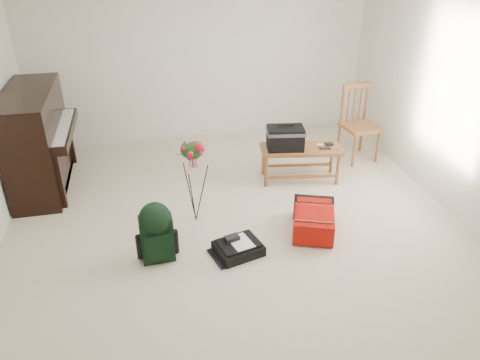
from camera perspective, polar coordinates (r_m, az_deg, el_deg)
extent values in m
cube|color=beige|center=(5.12, -0.14, -6.69)|extent=(5.00, 5.50, 0.01)
cube|color=silver|center=(7.09, -4.95, 14.75)|extent=(5.00, 0.04, 2.50)
cube|color=silver|center=(5.56, 26.22, 7.78)|extent=(0.04, 5.50, 2.50)
cube|color=black|center=(6.28, -23.51, 4.43)|extent=(0.55, 1.50, 1.25)
cube|color=black|center=(6.19, -21.00, 5.64)|extent=(0.28, 1.30, 0.10)
cube|color=white|center=(6.17, -21.08, 6.06)|extent=(0.22, 1.20, 0.02)
cube|color=black|center=(6.51, -22.10, -0.10)|extent=(0.45, 1.30, 0.10)
cube|color=#975831|center=(6.03, 7.44, 3.77)|extent=(1.07, 0.56, 0.04)
cylinder|color=#975831|center=(5.87, 3.56, 0.69)|extent=(0.04, 0.04, 0.42)
cylinder|color=#975831|center=(6.14, 2.76, 2.11)|extent=(0.04, 0.04, 0.42)
cylinder|color=#975831|center=(6.16, 11.84, 1.53)|extent=(0.04, 0.04, 0.42)
cylinder|color=#975831|center=(6.42, 10.73, 2.86)|extent=(0.04, 0.04, 0.42)
cube|color=#975831|center=(6.73, 14.42, 6.30)|extent=(0.52, 0.52, 0.04)
cylinder|color=#975831|center=(6.59, 13.33, 3.51)|extent=(0.04, 0.04, 0.47)
cylinder|color=#975831|center=(6.91, 12.03, 4.89)|extent=(0.04, 0.04, 0.47)
cylinder|color=#975831|center=(6.76, 16.34, 3.77)|extent=(0.04, 0.04, 0.47)
cylinder|color=#975831|center=(7.08, 14.94, 5.11)|extent=(0.04, 0.04, 0.47)
cube|color=#975831|center=(6.72, 14.27, 11.11)|extent=(0.41, 0.11, 0.06)
cylinder|color=#975831|center=(6.72, 12.49, 8.98)|extent=(0.04, 0.04, 0.56)
cylinder|color=#975831|center=(6.89, 15.49, 9.09)|extent=(0.04, 0.04, 0.56)
cube|color=#BF1108|center=(5.16, 8.93, -4.87)|extent=(0.62, 0.74, 0.24)
cube|color=black|center=(5.35, 8.04, -3.45)|extent=(0.47, 0.29, 0.26)
cube|color=#BF1108|center=(5.06, 9.22, -3.92)|extent=(0.48, 0.47, 0.02)
cube|color=silver|center=(4.92, 9.95, -4.99)|extent=(0.38, 0.15, 0.01)
cube|color=black|center=(4.84, -0.20, -8.36)|extent=(0.53, 0.47, 0.11)
cube|color=black|center=(4.79, -0.20, -7.72)|extent=(0.46, 0.40, 0.03)
cube|color=white|center=(4.77, 0.06, -7.61)|extent=(0.26, 0.31, 0.01)
cube|color=black|center=(4.80, -0.87, -6.98)|extent=(0.16, 0.13, 0.05)
cube|color=black|center=(4.73, -10.08, -7.04)|extent=(0.33, 0.21, 0.49)
cube|color=black|center=(4.65, -9.97, -8.16)|extent=(0.26, 0.07, 0.28)
sphere|color=black|center=(4.59, -10.34, -4.59)|extent=(0.31, 0.31, 0.31)
cube|color=black|center=(4.82, -11.05, -6.44)|extent=(0.04, 0.03, 0.43)
cube|color=black|center=(4.82, -9.25, -6.25)|extent=(0.04, 0.03, 0.43)
cylinder|color=black|center=(4.98, -5.80, 2.91)|extent=(0.01, 0.01, 0.27)
ellipsoid|color=#20531A|center=(4.95, -5.85, 3.75)|extent=(0.25, 0.18, 0.23)
cube|color=red|center=(4.90, -5.87, 4.52)|extent=(0.13, 0.05, 0.07)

